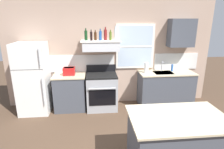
% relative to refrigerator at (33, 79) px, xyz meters
% --- Properties ---
extents(back_wall, '(5.40, 0.11, 2.70)m').
position_rel_refrigerator_xyz_m(back_wall, '(1.93, 0.39, 0.49)').
color(back_wall, tan).
rests_on(back_wall, ground_plane).
extents(refrigerator, '(0.70, 0.72, 1.72)m').
position_rel_refrigerator_xyz_m(refrigerator, '(0.00, 0.00, 0.00)').
color(refrigerator, white).
rests_on(refrigerator, ground_plane).
extents(counter_left_of_stove, '(0.79, 0.63, 0.91)m').
position_rel_refrigerator_xyz_m(counter_left_of_stove, '(0.85, 0.06, -0.40)').
color(counter_left_of_stove, '#474C56').
rests_on(counter_left_of_stove, ground_plane).
extents(toaster, '(0.30, 0.20, 0.19)m').
position_rel_refrigerator_xyz_m(toaster, '(0.85, 0.06, 0.15)').
color(toaster, red).
rests_on(toaster, counter_left_of_stove).
extents(stove_range, '(0.76, 0.69, 1.09)m').
position_rel_refrigerator_xyz_m(stove_range, '(1.65, 0.02, -0.40)').
color(stove_range, '#9EA0A5').
rests_on(stove_range, ground_plane).
extents(range_hood_shelf, '(0.96, 0.52, 0.24)m').
position_rel_refrigerator_xyz_m(range_hood_shelf, '(1.65, 0.12, 0.76)').
color(range_hood_shelf, silver).
extents(bottle_dark_green_wine, '(0.07, 0.07, 0.28)m').
position_rel_refrigerator_xyz_m(bottle_dark_green_wine, '(1.30, 0.15, 1.00)').
color(bottle_dark_green_wine, '#143819').
rests_on(bottle_dark_green_wine, range_hood_shelf).
extents(bottle_balsamic_dark, '(0.06, 0.06, 0.25)m').
position_rel_refrigerator_xyz_m(bottle_balsamic_dark, '(1.42, 0.09, 0.99)').
color(bottle_balsamic_dark, black).
rests_on(bottle_balsamic_dark, range_hood_shelf).
extents(bottle_brown_stout, '(0.06, 0.06, 0.24)m').
position_rel_refrigerator_xyz_m(bottle_brown_stout, '(1.52, 0.15, 0.98)').
color(bottle_brown_stout, '#381E0F').
rests_on(bottle_brown_stout, range_hood_shelf).
extents(bottle_blue_liqueur, '(0.07, 0.07, 0.27)m').
position_rel_refrigerator_xyz_m(bottle_blue_liqueur, '(1.64, 0.11, 1.00)').
color(bottle_blue_liqueur, '#1E478C').
rests_on(bottle_blue_liqueur, range_hood_shelf).
extents(bottle_red_label_wine, '(0.07, 0.07, 0.31)m').
position_rel_refrigerator_xyz_m(bottle_red_label_wine, '(1.77, 0.15, 1.02)').
color(bottle_red_label_wine, maroon).
rests_on(bottle_red_label_wine, range_hood_shelf).
extents(bottle_olive_oil_square, '(0.06, 0.06, 0.25)m').
position_rel_refrigerator_xyz_m(bottle_olive_oil_square, '(1.88, 0.10, 0.99)').
color(bottle_olive_oil_square, '#4C601E').
rests_on(bottle_olive_oil_square, range_hood_shelf).
extents(bottle_clear_tall, '(0.06, 0.06, 0.34)m').
position_rel_refrigerator_xyz_m(bottle_clear_tall, '(2.01, 0.12, 1.03)').
color(bottle_clear_tall, silver).
rests_on(bottle_clear_tall, range_hood_shelf).
extents(counter_right_with_sink, '(1.43, 0.63, 0.91)m').
position_rel_refrigerator_xyz_m(counter_right_with_sink, '(3.35, 0.06, -0.40)').
color(counter_right_with_sink, '#474C56').
rests_on(counter_right_with_sink, ground_plane).
extents(sink_faucet, '(0.03, 0.17, 0.28)m').
position_rel_refrigerator_xyz_m(sink_faucet, '(3.25, 0.16, 0.22)').
color(sink_faucet, silver).
rests_on(sink_faucet, counter_right_with_sink).
extents(paper_towel_roll, '(0.11, 0.11, 0.27)m').
position_rel_refrigerator_xyz_m(paper_towel_roll, '(2.80, 0.06, 0.18)').
color(paper_towel_roll, white).
rests_on(paper_towel_roll, counter_right_with_sink).
extents(dish_soap_bottle, '(0.06, 0.06, 0.18)m').
position_rel_refrigerator_xyz_m(dish_soap_bottle, '(3.53, 0.16, 0.14)').
color(dish_soap_bottle, blue).
rests_on(dish_soap_bottle, counter_right_with_sink).
extents(kitchen_island, '(1.40, 0.90, 0.91)m').
position_rel_refrigerator_xyz_m(kitchen_island, '(2.66, -2.18, -0.40)').
color(kitchen_island, '#474C56').
rests_on(kitchen_island, ground_plane).
extents(upper_cabinet_right, '(0.64, 0.32, 0.70)m').
position_rel_refrigerator_xyz_m(upper_cabinet_right, '(3.70, 0.20, 1.04)').
color(upper_cabinet_right, '#474C56').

